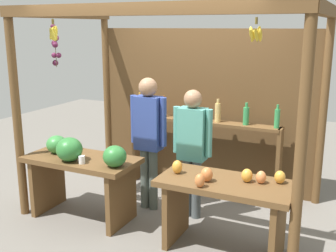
% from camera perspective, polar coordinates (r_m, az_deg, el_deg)
% --- Properties ---
extents(ground_plane, '(12.00, 12.00, 0.00)m').
position_cam_1_polar(ground_plane, '(5.35, 0.88, -11.15)').
color(ground_plane, slate).
rests_on(ground_plane, ground).
extents(market_stall, '(3.31, 1.98, 2.46)m').
position_cam_1_polar(market_stall, '(5.35, 2.92, 4.70)').
color(market_stall, brown).
rests_on(market_stall, ground).
extents(fruit_counter_left, '(1.38, 0.65, 1.02)m').
position_cam_1_polar(fruit_counter_left, '(4.94, -11.90, -5.43)').
color(fruit_counter_left, brown).
rests_on(fruit_counter_left, ground).
extents(fruit_counter_right, '(1.34, 0.65, 0.89)m').
position_cam_1_polar(fruit_counter_right, '(4.24, 7.86, -9.88)').
color(fruit_counter_right, brown).
rests_on(fruit_counter_right, ground).
extents(bottle_shelf_unit, '(2.13, 0.22, 1.32)m').
position_cam_1_polar(bottle_shelf_unit, '(5.66, 4.84, -1.24)').
color(bottle_shelf_unit, brown).
rests_on(bottle_shelf_unit, ground).
extents(vendor_man, '(0.48, 0.22, 1.65)m').
position_cam_1_polar(vendor_man, '(5.02, -2.71, -0.79)').
color(vendor_man, '#4B564D').
rests_on(vendor_man, ground).
extents(vendor_woman, '(0.48, 0.21, 1.55)m').
position_cam_1_polar(vendor_woman, '(4.81, 3.37, -2.37)').
color(vendor_woman, '#4A5254').
rests_on(vendor_woman, ground).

